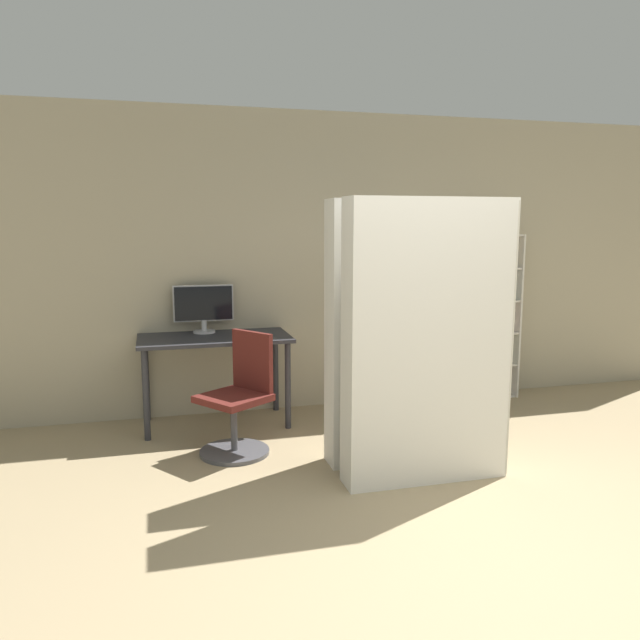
{
  "coord_description": "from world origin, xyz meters",
  "views": [
    {
      "loc": [
        -1.62,
        -2.32,
        1.71
      ],
      "look_at": [
        -0.52,
        1.77,
        1.05
      ],
      "focal_mm": 35.0,
      "sensor_mm": 36.0,
      "label": 1
    }
  ],
  "objects_px": {
    "bookshelf": "(474,313)",
    "mattress_near": "(428,342)",
    "monitor": "(204,306)",
    "mattress_far": "(404,332)",
    "office_chair": "(239,406)"
  },
  "relations": [
    {
      "from": "monitor",
      "to": "bookshelf",
      "type": "height_order",
      "value": "bookshelf"
    },
    {
      "from": "office_chair",
      "to": "mattress_near",
      "type": "bearing_deg",
      "value": -35.78
    },
    {
      "from": "monitor",
      "to": "mattress_near",
      "type": "relative_size",
      "value": 0.28
    },
    {
      "from": "monitor",
      "to": "mattress_far",
      "type": "distance_m",
      "value": 1.88
    },
    {
      "from": "mattress_near",
      "to": "office_chair",
      "type": "bearing_deg",
      "value": 144.22
    },
    {
      "from": "monitor",
      "to": "mattress_far",
      "type": "relative_size",
      "value": 0.28
    },
    {
      "from": "bookshelf",
      "to": "monitor",
      "type": "bearing_deg",
      "value": -179.96
    },
    {
      "from": "monitor",
      "to": "bookshelf",
      "type": "relative_size",
      "value": 0.32
    },
    {
      "from": "bookshelf",
      "to": "mattress_near",
      "type": "xyz_separation_m",
      "value": [
        -1.29,
        -1.75,
        0.1
      ]
    },
    {
      "from": "bookshelf",
      "to": "mattress_near",
      "type": "height_order",
      "value": "mattress_near"
    },
    {
      "from": "bookshelf",
      "to": "mattress_near",
      "type": "relative_size",
      "value": 0.86
    },
    {
      "from": "mattress_far",
      "to": "bookshelf",
      "type": "bearing_deg",
      "value": 46.13
    },
    {
      "from": "monitor",
      "to": "mattress_far",
      "type": "xyz_separation_m",
      "value": [
        1.31,
        -1.34,
        -0.06
      ]
    },
    {
      "from": "monitor",
      "to": "office_chair",
      "type": "height_order",
      "value": "monitor"
    },
    {
      "from": "bookshelf",
      "to": "mattress_far",
      "type": "height_order",
      "value": "mattress_far"
    }
  ]
}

